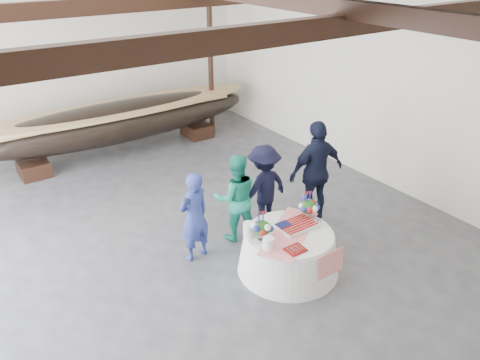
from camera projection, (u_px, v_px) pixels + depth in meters
floor at (179, 245)px, 8.44m from camera, size 10.00×12.00×0.01m
wall_back at (62, 60)px, 11.83m from camera, size 10.00×0.02×4.50m
wall_right at (381, 81)px, 9.96m from camera, size 0.02×12.00×4.50m
pavilion_structure at (140, 6)px, 7.21m from camera, size 9.80×11.76×4.50m
longboat_display at (119, 121)px, 11.75m from camera, size 7.33×1.47×1.38m
banquet_table at (288, 251)px, 7.66m from camera, size 1.67×1.67×0.72m
tabletop_items at (285, 222)px, 7.51m from camera, size 1.60×1.30×0.40m
guest_woman_blue at (194, 217)px, 7.78m from camera, size 0.65×0.49×1.61m
guest_woman_teal at (236, 198)px, 8.32m from camera, size 0.98×0.88×1.65m
guest_man_left at (263, 187)px, 8.66m from camera, size 1.13×0.71×1.67m
guest_man_right at (316, 172)px, 8.86m from camera, size 1.22×0.60×2.01m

